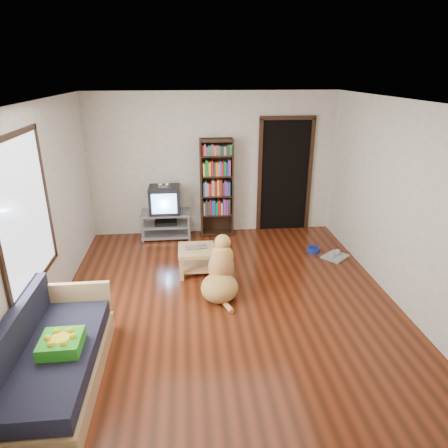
{
  "coord_description": "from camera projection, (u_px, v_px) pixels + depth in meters",
  "views": [
    {
      "loc": [
        -0.5,
        -4.7,
        2.94
      ],
      "look_at": [
        0.01,
        0.52,
        0.9
      ],
      "focal_mm": 32.0,
      "sensor_mm": 36.0,
      "label": 1
    }
  ],
  "objects": [
    {
      "name": "ground",
      "position": [
        227.0,
        299.0,
        5.47
      ],
      "size": [
        5.0,
        5.0,
        0.0
      ],
      "primitive_type": "plane",
      "color": "#5F2310",
      "rests_on": "ground"
    },
    {
      "name": "ceiling",
      "position": [
        228.0,
        101.0,
        4.53
      ],
      "size": [
        5.0,
        5.0,
        0.0
      ],
      "primitive_type": "plane",
      "rotation": [
        3.14,
        0.0,
        0.0
      ],
      "color": "white",
      "rests_on": "ground"
    },
    {
      "name": "wall_back",
      "position": [
        213.0,
        165.0,
        7.32
      ],
      "size": [
        4.5,
        0.0,
        4.5
      ],
      "primitive_type": "plane",
      "rotation": [
        1.57,
        0.0,
        0.0
      ],
      "color": "beige",
      "rests_on": "ground"
    },
    {
      "name": "wall_front",
      "position": [
        267.0,
        330.0,
        2.68
      ],
      "size": [
        4.5,
        0.0,
        4.5
      ],
      "primitive_type": "plane",
      "rotation": [
        -1.57,
        0.0,
        0.0
      ],
      "color": "beige",
      "rests_on": "ground"
    },
    {
      "name": "wall_left",
      "position": [
        41.0,
        215.0,
        4.79
      ],
      "size": [
        0.0,
        5.0,
        5.0
      ],
      "primitive_type": "plane",
      "rotation": [
        1.57,
        0.0,
        1.57
      ],
      "color": "beige",
      "rests_on": "ground"
    },
    {
      "name": "wall_right",
      "position": [
        399.0,
        204.0,
        5.2
      ],
      "size": [
        0.0,
        5.0,
        5.0
      ],
      "primitive_type": "plane",
      "rotation": [
        1.57,
        0.0,
        -1.57
      ],
      "color": "beige",
      "rests_on": "ground"
    },
    {
      "name": "green_cushion",
      "position": [
        61.0,
        343.0,
        3.82
      ],
      "size": [
        0.39,
        0.39,
        0.13
      ],
      "primitive_type": "cube",
      "rotation": [
        0.0,
        0.0,
        0.02
      ],
      "color": "green",
      "rests_on": "sofa"
    },
    {
      "name": "laptop",
      "position": [
        196.0,
        248.0,
        6.02
      ],
      "size": [
        0.34,
        0.24,
        0.03
      ],
      "primitive_type": "imported",
      "rotation": [
        0.0,
        0.0,
        0.1
      ],
      "color": "silver",
      "rests_on": "coffee_table"
    },
    {
      "name": "dog_bowl",
      "position": [
        313.0,
        250.0,
        6.86
      ],
      "size": [
        0.22,
        0.22,
        0.08
      ],
      "primitive_type": "cylinder",
      "color": "navy",
      "rests_on": "ground"
    },
    {
      "name": "grey_rag",
      "position": [
        335.0,
        257.0,
        6.67
      ],
      "size": [
        0.51,
        0.5,
        0.03
      ],
      "primitive_type": "cube",
      "rotation": [
        0.0,
        0.0,
        0.69
      ],
      "color": "#9D9D9D",
      "rests_on": "ground"
    },
    {
      "name": "window",
      "position": [
        25.0,
        213.0,
        4.26
      ],
      "size": [
        0.03,
        1.46,
        1.7
      ],
      "color": "white",
      "rests_on": "wall_left"
    },
    {
      "name": "doorway",
      "position": [
        285.0,
        173.0,
        7.49
      ],
      "size": [
        1.03,
        0.05,
        2.19
      ],
      "color": "black",
      "rests_on": "wall_back"
    },
    {
      "name": "tv_stand",
      "position": [
        166.0,
        224.0,
        7.37
      ],
      "size": [
        0.9,
        0.45,
        0.5
      ],
      "color": "#99999E",
      "rests_on": "ground"
    },
    {
      "name": "crt_tv",
      "position": [
        165.0,
        199.0,
        7.22
      ],
      "size": [
        0.55,
        0.52,
        0.58
      ],
      "color": "black",
      "rests_on": "tv_stand"
    },
    {
      "name": "bookshelf",
      "position": [
        217.0,
        183.0,
        7.28
      ],
      "size": [
        0.6,
        0.3,
        1.8
      ],
      "color": "black",
      "rests_on": "ground"
    },
    {
      "name": "sofa",
      "position": [
        53.0,
        361.0,
        3.92
      ],
      "size": [
        0.8,
        1.8,
        0.8
      ],
      "color": "tan",
      "rests_on": "ground"
    },
    {
      "name": "coffee_table",
      "position": [
        197.0,
        256.0,
        6.09
      ],
      "size": [
        0.55,
        0.55,
        0.4
      ],
      "color": "tan",
      "rests_on": "ground"
    },
    {
      "name": "dog",
      "position": [
        221.0,
        274.0,
        5.52
      ],
      "size": [
        0.62,
        1.01,
        0.82
      ],
      "color": "#B78246",
      "rests_on": "ground"
    }
  ]
}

